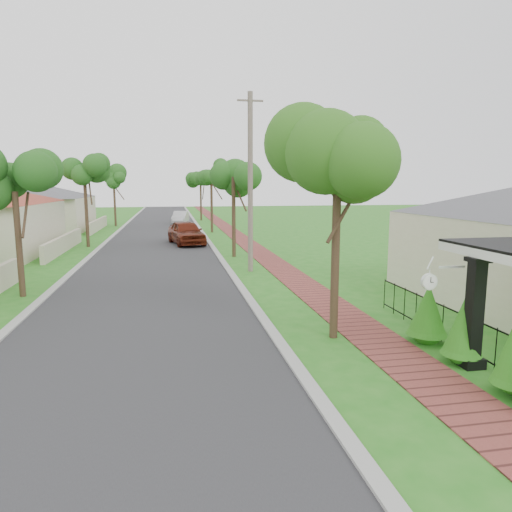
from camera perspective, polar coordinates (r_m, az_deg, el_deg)
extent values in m
plane|color=#25731B|center=(10.77, 1.13, -13.37)|extent=(160.00, 160.00, 0.00)
cube|color=#28282B|center=(30.06, -12.36, 0.84)|extent=(7.00, 120.00, 0.02)
cube|color=#9E9E99|center=(30.16, -5.41, 1.03)|extent=(0.30, 120.00, 0.10)
cube|color=#9E9E99|center=(30.39, -19.25, 0.64)|extent=(0.30, 120.00, 0.10)
cube|color=brown|center=(30.50, -0.54, 1.16)|extent=(1.50, 120.00, 0.03)
cube|color=black|center=(11.32, 25.61, -6.43)|extent=(0.30, 0.30, 2.52)
cube|color=black|center=(11.66, 25.23, -11.85)|extent=(0.48, 0.48, 0.24)
cube|color=black|center=(11.08, 26.02, -0.42)|extent=(0.42, 0.42, 0.10)
cube|color=black|center=(12.38, 24.10, -6.55)|extent=(0.03, 8.00, 0.03)
cube|color=black|center=(12.61, 23.87, -10.07)|extent=(0.03, 8.00, 0.03)
cylinder|color=black|center=(11.49, 27.78, -10.32)|extent=(0.02, 0.02, 1.00)
cylinder|color=black|center=(11.99, 25.79, -9.40)|extent=(0.02, 0.02, 1.00)
cylinder|color=black|center=(12.50, 23.97, -8.55)|extent=(0.02, 0.02, 1.00)
cylinder|color=black|center=(13.03, 22.30, -7.75)|extent=(0.02, 0.02, 1.00)
cylinder|color=black|center=(13.57, 20.77, -7.01)|extent=(0.02, 0.02, 1.00)
cylinder|color=black|center=(14.12, 19.37, -6.33)|extent=(0.02, 0.02, 1.00)
cylinder|color=black|center=(14.68, 18.07, -5.69)|extent=(0.02, 0.02, 1.00)
cylinder|color=black|center=(15.25, 16.87, -5.10)|extent=(0.02, 0.02, 1.00)
cylinder|color=black|center=(15.82, 15.76, -4.55)|extent=(0.02, 0.02, 1.00)
cylinder|color=#382619|center=(26.07, -2.80, 4.87)|extent=(0.22, 0.22, 4.55)
sphere|color=#144D19|center=(26.01, -2.84, 10.16)|extent=(1.70, 1.70, 1.70)
cylinder|color=#382619|center=(39.95, -5.57, 6.46)|extent=(0.22, 0.22, 4.90)
sphere|color=#144D19|center=(39.93, -5.62, 10.18)|extent=(1.70, 1.70, 1.70)
cylinder|color=#382619|center=(53.92, -6.90, 6.67)|extent=(0.22, 0.22, 4.20)
sphere|color=#144D19|center=(53.88, -6.94, 9.03)|extent=(1.70, 1.70, 1.70)
cylinder|color=#382619|center=(18.71, -27.51, 1.24)|extent=(0.22, 0.22, 3.85)
sphere|color=#144D19|center=(18.58, -27.96, 7.47)|extent=(1.60, 1.60, 1.60)
cylinder|color=#382619|center=(32.27, -20.44, 5.40)|extent=(0.22, 0.22, 4.90)
sphere|color=#144D19|center=(32.24, -20.70, 9.99)|extent=(1.70, 1.70, 1.70)
cylinder|color=#382619|center=(48.11, -17.24, 6.30)|extent=(0.22, 0.22, 4.55)
sphere|color=#144D19|center=(48.08, -17.37, 9.16)|extent=(1.70, 1.70, 1.70)
sphere|color=#276814|center=(11.69, 24.29, -10.62)|extent=(0.71, 0.71, 0.71)
cone|color=#276814|center=(11.51, 24.48, -7.75)|extent=(0.81, 0.81, 1.22)
sphere|color=#276814|center=(12.84, 20.57, -8.66)|extent=(0.81, 0.81, 0.81)
cone|color=#276814|center=(12.67, 20.72, -6.01)|extent=(0.92, 0.92, 1.23)
cube|color=#BFB299|center=(30.69, -22.89, 1.45)|extent=(0.25, 10.00, 1.00)
cube|color=beige|center=(45.71, -27.17, 4.64)|extent=(11.00, 10.00, 3.00)
pyramid|color=#4C4C51|center=(45.64, -27.37, 7.51)|extent=(15.56, 15.56, 1.60)
cube|color=#BFB299|center=(44.40, -19.13, 3.73)|extent=(0.25, 10.00, 1.00)
imported|color=#5E1D0E|center=(32.05, -8.72, 2.91)|extent=(2.84, 5.10, 1.64)
imported|color=silver|center=(49.49, -9.43, 4.75)|extent=(2.02, 4.16, 1.31)
cylinder|color=#382619|center=(12.17, 9.90, 0.09)|extent=(0.22, 0.22, 4.49)
sphere|color=#366E1F|center=(12.05, 10.20, 11.33)|extent=(2.24, 2.24, 2.24)
cylinder|color=#76665C|center=(21.45, -0.71, 8.99)|extent=(0.24, 0.24, 8.26)
cube|color=#76665C|center=(21.78, -0.73, 18.86)|extent=(1.20, 0.08, 0.08)
cube|color=white|center=(11.23, 23.28, -1.26)|extent=(0.62, 0.05, 0.05)
cylinder|color=white|center=(10.97, 20.87, -2.11)|extent=(0.02, 0.02, 0.27)
cylinder|color=white|center=(11.00, 20.82, -3.02)|extent=(0.37, 0.10, 0.37)
cylinder|color=white|center=(10.95, 20.97, -3.08)|extent=(0.32, 0.01, 0.32)
cylinder|color=white|center=(11.05, 20.67, -2.97)|extent=(0.32, 0.01, 0.32)
cube|color=black|center=(10.93, 21.01, -2.79)|extent=(0.01, 0.01, 0.12)
cube|color=black|center=(10.96, 21.16, -3.08)|extent=(0.08, 0.01, 0.02)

